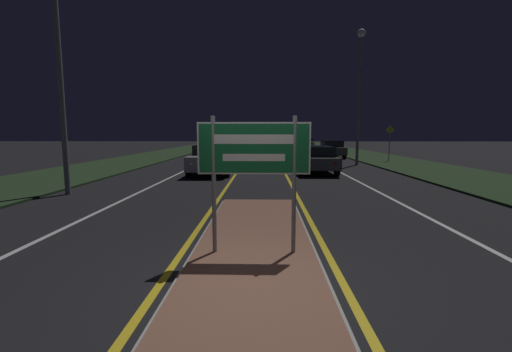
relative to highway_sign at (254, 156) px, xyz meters
The scene contains 18 objects.
ground_plane 2.02m from the highway_sign, 90.00° to the right, with size 160.00×160.00×0.00m, color black.
median_island 1.65m from the highway_sign, 90.00° to the left, with size 2.14×9.12×0.10m.
verge_left 21.21m from the highway_sign, 116.69° to the left, with size 5.00×100.00×0.08m.
verge_right 21.21m from the highway_sign, 63.31° to the left, with size 5.00×100.00×0.08m.
centre_line_yellow_left 23.99m from the highway_sign, 93.02° to the left, with size 0.12×70.00×0.01m.
centre_line_yellow_right 23.99m from the highway_sign, 86.98° to the left, with size 0.12×70.00×0.01m.
lane_line_white_left 24.32m from the highway_sign, 99.97° to the left, with size 0.12×70.00×0.01m.
lane_line_white_right 24.32m from the highway_sign, 80.03° to the left, with size 0.12×70.00×0.01m.
edge_line_white_left 25.01m from the highway_sign, 106.77° to the left, with size 0.10×70.00×0.01m.
edge_line_white_right 25.01m from the highway_sign, 73.23° to the left, with size 0.10×70.00×0.01m.
highway_sign is the anchor object (origin of this frame).
streetlight_right_near 18.27m from the highway_sign, 69.75° to the left, with size 0.52×0.52×8.47m.
car_receding_0 12.85m from the highway_sign, 77.05° to the left, with size 1.91×4.74×1.39m.
car_receding_1 24.42m from the highway_sign, 76.10° to the left, with size 1.85×4.75×1.46m.
car_receding_2 34.65m from the highway_sign, 85.94° to the left, with size 2.00×4.42×1.35m.
car_receding_3 43.44m from the highway_sign, 81.97° to the left, with size 2.03×4.62×1.32m.
car_approaching_0 11.98m from the highway_sign, 101.81° to the left, with size 2.03×4.31×1.46m.
warning_sign 21.11m from the highway_sign, 64.55° to the left, with size 0.60×0.06×2.50m.
Camera 1 is at (0.16, -4.38, 2.07)m, focal length 24.00 mm.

